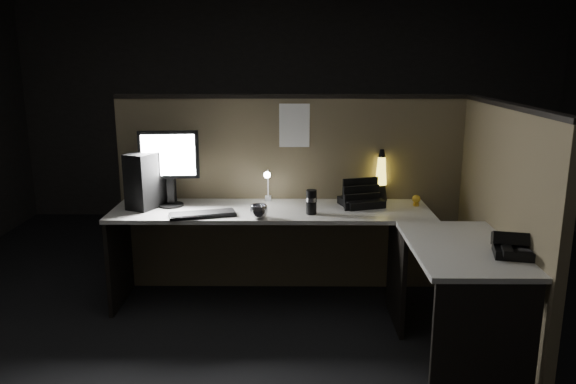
{
  "coord_description": "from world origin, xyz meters",
  "views": [
    {
      "loc": [
        0.0,
        -3.32,
        1.81
      ],
      "look_at": [
        -0.03,
        0.35,
        0.92
      ],
      "focal_mm": 35.0,
      "sensor_mm": 36.0,
      "label": 1
    }
  ],
  "objects_px": {
    "monitor": "(169,161)",
    "keyboard": "(203,215)",
    "pc_tower": "(150,179)",
    "desk_phone": "(514,246)",
    "lava_lamp": "(381,179)"
  },
  "relations": [
    {
      "from": "pc_tower",
      "to": "keyboard",
      "type": "distance_m",
      "value": 0.54
    },
    {
      "from": "lava_lamp",
      "to": "desk_phone",
      "type": "bearing_deg",
      "value": -65.44
    },
    {
      "from": "pc_tower",
      "to": "lava_lamp",
      "type": "xyz_separation_m",
      "value": [
        1.72,
        0.17,
        -0.04
      ]
    },
    {
      "from": "keyboard",
      "to": "lava_lamp",
      "type": "height_order",
      "value": "lava_lamp"
    },
    {
      "from": "lava_lamp",
      "to": "desk_phone",
      "type": "xyz_separation_m",
      "value": [
        0.56,
        -1.22,
        -0.11
      ]
    },
    {
      "from": "monitor",
      "to": "desk_phone",
      "type": "distance_m",
      "value": 2.39
    },
    {
      "from": "monitor",
      "to": "lava_lamp",
      "type": "relative_size",
      "value": 1.41
    },
    {
      "from": "monitor",
      "to": "keyboard",
      "type": "xyz_separation_m",
      "value": [
        0.28,
        -0.28,
        -0.32
      ]
    },
    {
      "from": "monitor",
      "to": "keyboard",
      "type": "distance_m",
      "value": 0.51
    },
    {
      "from": "pc_tower",
      "to": "lava_lamp",
      "type": "distance_m",
      "value": 1.73
    },
    {
      "from": "pc_tower",
      "to": "desk_phone",
      "type": "xyz_separation_m",
      "value": [
        2.28,
        -1.05,
        -0.15
      ]
    },
    {
      "from": "pc_tower",
      "to": "keyboard",
      "type": "relative_size",
      "value": 0.89
    },
    {
      "from": "lava_lamp",
      "to": "desk_phone",
      "type": "relative_size",
      "value": 1.45
    },
    {
      "from": "keyboard",
      "to": "monitor",
      "type": "bearing_deg",
      "value": 118.41
    },
    {
      "from": "monitor",
      "to": "keyboard",
      "type": "height_order",
      "value": "monitor"
    }
  ]
}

